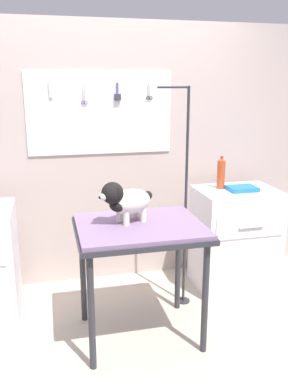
# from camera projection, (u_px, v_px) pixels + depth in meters

# --- Properties ---
(ground) EXTENTS (4.40, 4.00, 0.04)m
(ground) POSITION_uv_depth(u_px,v_px,m) (139.00, 361.00, 2.75)
(ground) COLOR #BDB19F
(rear_wall_panel) EXTENTS (4.00, 0.11, 2.30)m
(rear_wall_panel) POSITION_uv_depth(u_px,v_px,m) (106.00, 155.00, 3.65)
(rear_wall_panel) COLOR #C0ACA3
(rear_wall_panel) RESTS_ON ground
(grooming_table) EXTENTS (0.88, 0.70, 0.85)m
(grooming_table) POSITION_uv_depth(u_px,v_px,m) (140.00, 237.00, 2.81)
(grooming_table) COLOR #2D2D33
(grooming_table) RESTS_ON ground
(grooming_arm) EXTENTS (0.30, 0.11, 1.76)m
(grooming_arm) POSITION_uv_depth(u_px,v_px,m) (185.00, 208.00, 3.25)
(grooming_arm) COLOR #2D2D33
(grooming_arm) RESTS_ON ground
(dog) EXTENTS (0.41, 0.28, 0.30)m
(dog) POSITION_uv_depth(u_px,v_px,m) (126.00, 200.00, 2.78)
(dog) COLOR silver
(dog) RESTS_ON grooming_table
(cabinet_right) EXTENTS (0.68, 0.54, 0.90)m
(cabinet_right) POSITION_uv_depth(u_px,v_px,m) (235.00, 239.00, 3.63)
(cabinet_right) COLOR white
(cabinet_right) RESTS_ON ground
(soda_bottle) EXTENTS (0.07, 0.07, 0.28)m
(soda_bottle) POSITION_uv_depth(u_px,v_px,m) (221.00, 174.00, 3.52)
(soda_bottle) COLOR #BC4521
(soda_bottle) RESTS_ON cabinet_right
(supply_tray) EXTENTS (0.24, 0.18, 0.04)m
(supply_tray) POSITION_uv_depth(u_px,v_px,m) (242.00, 189.00, 3.48)
(supply_tray) COLOR blue
(supply_tray) RESTS_ON cabinet_right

